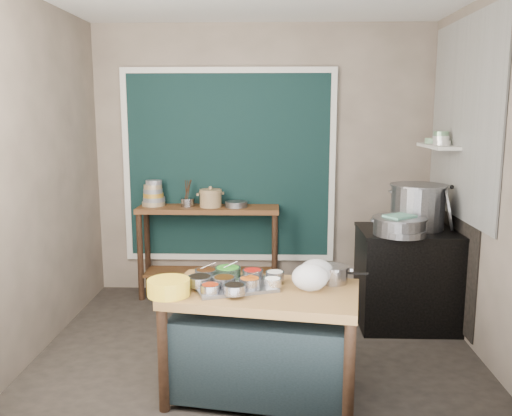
{
  "coord_description": "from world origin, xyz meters",
  "views": [
    {
      "loc": [
        0.12,
        -4.18,
        1.91
      ],
      "look_at": [
        -0.03,
        0.25,
        1.12
      ],
      "focal_mm": 38.0,
      "sensor_mm": 36.0,
      "label": 1
    }
  ],
  "objects_px": {
    "ceramic_crock": "(211,199)",
    "steamer": "(399,226)",
    "prep_table": "(262,343)",
    "condiment_tray": "(234,286)",
    "stock_pot": "(418,206)",
    "stove_block": "(409,279)",
    "back_counter": "(209,251)",
    "saucepan": "(333,274)",
    "yellow_basin": "(169,287)",
    "utensil_cup": "(188,202)"
  },
  "relations": [
    {
      "from": "condiment_tray",
      "to": "yellow_basin",
      "type": "xyz_separation_m",
      "value": [
        -0.41,
        -0.16,
        0.04
      ]
    },
    {
      "from": "prep_table",
      "to": "stock_pot",
      "type": "bearing_deg",
      "value": 54.62
    },
    {
      "from": "stove_block",
      "to": "saucepan",
      "type": "relative_size",
      "value": 4.17
    },
    {
      "from": "utensil_cup",
      "to": "ceramic_crock",
      "type": "xyz_separation_m",
      "value": [
        0.24,
        -0.02,
        0.04
      ]
    },
    {
      "from": "saucepan",
      "to": "ceramic_crock",
      "type": "xyz_separation_m",
      "value": [
        -1.06,
        1.85,
        0.22
      ]
    },
    {
      "from": "prep_table",
      "to": "back_counter",
      "type": "distance_m",
      "value": 2.12
    },
    {
      "from": "back_counter",
      "to": "saucepan",
      "type": "bearing_deg",
      "value": -59.86
    },
    {
      "from": "prep_table",
      "to": "yellow_basin",
      "type": "relative_size",
      "value": 4.56
    },
    {
      "from": "back_counter",
      "to": "steamer",
      "type": "height_order",
      "value": "steamer"
    },
    {
      "from": "condiment_tray",
      "to": "ceramic_crock",
      "type": "distance_m",
      "value": 2.04
    },
    {
      "from": "stove_block",
      "to": "yellow_basin",
      "type": "height_order",
      "value": "yellow_basin"
    },
    {
      "from": "back_counter",
      "to": "condiment_tray",
      "type": "height_order",
      "value": "back_counter"
    },
    {
      "from": "back_counter",
      "to": "yellow_basin",
      "type": "xyz_separation_m",
      "value": [
        0.0,
        -2.16,
        0.33
      ]
    },
    {
      "from": "utensil_cup",
      "to": "steamer",
      "type": "relative_size",
      "value": 0.3
    },
    {
      "from": "prep_table",
      "to": "utensil_cup",
      "type": "bearing_deg",
      "value": 121.02
    },
    {
      "from": "ceramic_crock",
      "to": "steamer",
      "type": "bearing_deg",
      "value": -28.2
    },
    {
      "from": "stove_block",
      "to": "ceramic_crock",
      "type": "height_order",
      "value": "ceramic_crock"
    },
    {
      "from": "stove_block",
      "to": "prep_table",
      "type": "bearing_deg",
      "value": -135.0
    },
    {
      "from": "prep_table",
      "to": "condiment_tray",
      "type": "bearing_deg",
      "value": 178.84
    },
    {
      "from": "stove_block",
      "to": "back_counter",
      "type": "bearing_deg",
      "value": 158.98
    },
    {
      "from": "utensil_cup",
      "to": "prep_table",
      "type": "bearing_deg",
      "value": -68.24
    },
    {
      "from": "back_counter",
      "to": "condiment_tray",
      "type": "distance_m",
      "value": 2.06
    },
    {
      "from": "saucepan",
      "to": "ceramic_crock",
      "type": "relative_size",
      "value": 0.9
    },
    {
      "from": "condiment_tray",
      "to": "stock_pot",
      "type": "relative_size",
      "value": 1.02
    },
    {
      "from": "prep_table",
      "to": "saucepan",
      "type": "height_order",
      "value": "saucepan"
    },
    {
      "from": "yellow_basin",
      "to": "steamer",
      "type": "height_order",
      "value": "steamer"
    },
    {
      "from": "prep_table",
      "to": "stove_block",
      "type": "bearing_deg",
      "value": 54.26
    },
    {
      "from": "prep_table",
      "to": "steamer",
      "type": "height_order",
      "value": "steamer"
    },
    {
      "from": "yellow_basin",
      "to": "utensil_cup",
      "type": "bearing_deg",
      "value": 95.66
    },
    {
      "from": "prep_table",
      "to": "stock_pot",
      "type": "relative_size",
      "value": 2.46
    },
    {
      "from": "yellow_basin",
      "to": "stove_block",
      "type": "bearing_deg",
      "value": 36.97
    },
    {
      "from": "prep_table",
      "to": "yellow_basin",
      "type": "distance_m",
      "value": 0.75
    },
    {
      "from": "condiment_tray",
      "to": "ceramic_crock",
      "type": "bearing_deg",
      "value": 100.96
    },
    {
      "from": "condiment_tray",
      "to": "back_counter",
      "type": "bearing_deg",
      "value": 101.62
    },
    {
      "from": "utensil_cup",
      "to": "ceramic_crock",
      "type": "bearing_deg",
      "value": -4.73
    },
    {
      "from": "stove_block",
      "to": "steamer",
      "type": "bearing_deg",
      "value": -128.91
    },
    {
      "from": "prep_table",
      "to": "utensil_cup",
      "type": "relative_size",
      "value": 8.82
    },
    {
      "from": "yellow_basin",
      "to": "ceramic_crock",
      "type": "height_order",
      "value": "ceramic_crock"
    },
    {
      "from": "ceramic_crock",
      "to": "steamer",
      "type": "distance_m",
      "value": 1.95
    },
    {
      "from": "steamer",
      "to": "ceramic_crock",
      "type": "bearing_deg",
      "value": 151.8
    },
    {
      "from": "back_counter",
      "to": "utensil_cup",
      "type": "distance_m",
      "value": 0.56
    },
    {
      "from": "saucepan",
      "to": "steamer",
      "type": "bearing_deg",
      "value": 59.06
    },
    {
      "from": "prep_table",
      "to": "back_counter",
      "type": "relative_size",
      "value": 0.86
    },
    {
      "from": "saucepan",
      "to": "condiment_tray",
      "type": "bearing_deg",
      "value": -164.65
    },
    {
      "from": "condiment_tray",
      "to": "steamer",
      "type": "xyz_separation_m",
      "value": [
        1.33,
        1.07,
        0.19
      ]
    },
    {
      "from": "yellow_basin",
      "to": "saucepan",
      "type": "relative_size",
      "value": 1.27
    },
    {
      "from": "prep_table",
      "to": "yellow_basin",
      "type": "height_order",
      "value": "yellow_basin"
    },
    {
      "from": "stove_block",
      "to": "saucepan",
      "type": "xyz_separation_m",
      "value": [
        -0.82,
        -1.13,
        0.38
      ]
    },
    {
      "from": "back_counter",
      "to": "stock_pot",
      "type": "relative_size",
      "value": 2.85
    },
    {
      "from": "prep_table",
      "to": "utensil_cup",
      "type": "distance_m",
      "value": 2.28
    }
  ]
}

